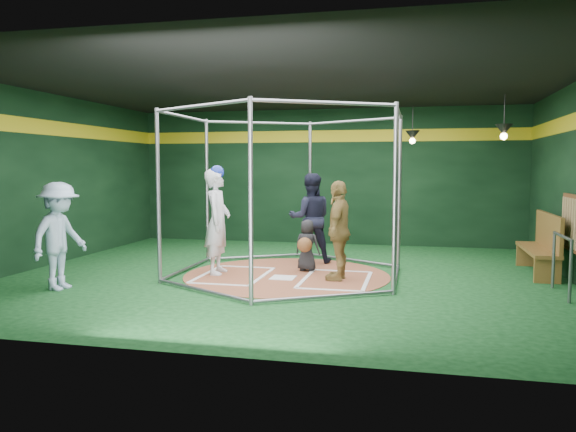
% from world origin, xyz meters
% --- Properties ---
extents(room_shell, '(10.10, 9.10, 3.53)m').
position_xyz_m(room_shell, '(0.00, 0.01, 1.75)').
color(room_shell, '#0C3814').
rests_on(room_shell, ground).
extents(clay_disc, '(3.80, 3.80, 0.01)m').
position_xyz_m(clay_disc, '(0.00, 0.00, 0.01)').
color(clay_disc, '#945235').
rests_on(clay_disc, ground).
extents(home_plate, '(0.43, 0.43, 0.01)m').
position_xyz_m(home_plate, '(0.00, -0.30, 0.02)').
color(home_plate, white).
rests_on(home_plate, clay_disc).
extents(batter_box_left, '(1.17, 1.77, 0.01)m').
position_xyz_m(batter_box_left, '(-0.95, -0.25, 0.02)').
color(batter_box_left, white).
rests_on(batter_box_left, clay_disc).
extents(batter_box_right, '(1.17, 1.77, 0.01)m').
position_xyz_m(batter_box_right, '(0.95, -0.25, 0.02)').
color(batter_box_right, white).
rests_on(batter_box_right, clay_disc).
extents(batting_cage, '(4.05, 4.67, 3.00)m').
position_xyz_m(batting_cage, '(-0.00, -0.00, 1.50)').
color(batting_cage, gray).
rests_on(batting_cage, ground).
extents(bat_rack, '(0.07, 1.25, 0.98)m').
position_xyz_m(bat_rack, '(4.93, 0.40, 1.05)').
color(bat_rack, brown).
rests_on(bat_rack, room_shell).
extents(pendant_lamp_near, '(0.34, 0.34, 0.90)m').
position_xyz_m(pendant_lamp_near, '(2.20, 3.60, 2.74)').
color(pendant_lamp_near, black).
rests_on(pendant_lamp_near, room_shell).
extents(pendant_lamp_far, '(0.34, 0.34, 0.90)m').
position_xyz_m(pendant_lamp_far, '(4.00, 2.00, 2.74)').
color(pendant_lamp_far, black).
rests_on(pendant_lamp_far, room_shell).
extents(batter_figure, '(0.53, 0.75, 2.03)m').
position_xyz_m(batter_figure, '(-1.29, -0.14, 1.01)').
color(batter_figure, silver).
rests_on(batter_figure, clay_disc).
extents(visitor_leopard, '(0.52, 1.06, 1.76)m').
position_xyz_m(visitor_leopard, '(0.99, -0.21, 0.89)').
color(visitor_leopard, tan).
rests_on(visitor_leopard, clay_disc).
extents(catcher_figure, '(0.53, 0.58, 0.99)m').
position_xyz_m(catcher_figure, '(0.29, 0.46, 0.51)').
color(catcher_figure, black).
rests_on(catcher_figure, clay_disc).
extents(umpire, '(1.05, 0.91, 1.86)m').
position_xyz_m(umpire, '(0.17, 1.45, 0.94)').
color(umpire, black).
rests_on(umpire, clay_disc).
extents(bystander_blue, '(0.78, 1.21, 1.76)m').
position_xyz_m(bystander_blue, '(-3.37, -1.96, 0.88)').
color(bystander_blue, '#A9C4DF').
rests_on(bystander_blue, ground).
extents(dugout_bench, '(0.46, 1.97, 1.15)m').
position_xyz_m(dugout_bench, '(4.64, 1.20, 0.59)').
color(dugout_bench, brown).
rests_on(dugout_bench, ground).
extents(steel_railing, '(0.05, 1.11, 0.96)m').
position_xyz_m(steel_railing, '(4.55, -0.60, 0.64)').
color(steel_railing, gray).
rests_on(steel_railing, ground).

